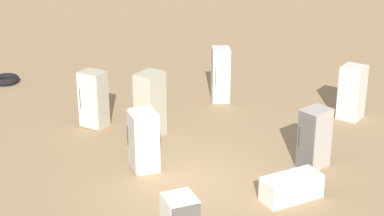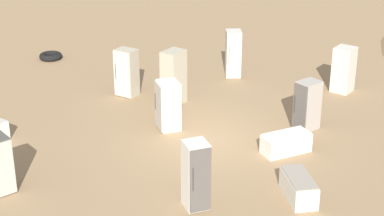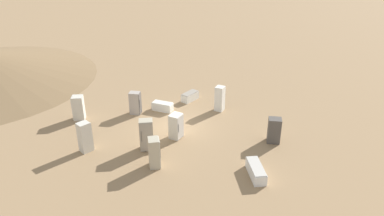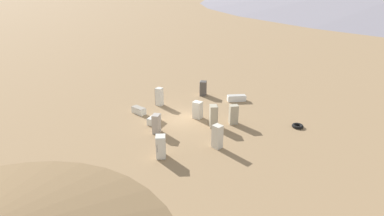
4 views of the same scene
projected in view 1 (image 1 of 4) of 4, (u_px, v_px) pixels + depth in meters
ground_plane at (190, 182)px, 16.22m from camera, size 1000.00×1000.00×0.00m
discarded_fridge_1 at (143, 140)px, 16.63m from camera, size 1.00×1.01×1.60m
discarded_fridge_2 at (314, 138)px, 16.73m from camera, size 0.90×0.79×1.62m
discarded_fridge_4 at (292, 187)px, 15.30m from camera, size 1.57×1.34×0.62m
discarded_fridge_5 at (93, 99)px, 19.24m from camera, size 0.62×0.74×1.74m
discarded_fridge_6 at (150, 104)px, 18.58m from camera, size 0.84×0.71×1.93m
discarded_fridge_8 at (221, 75)px, 21.21m from camera, size 0.89×0.85×1.85m
discarded_fridge_9 at (352, 92)px, 19.88m from camera, size 0.82×0.75×1.70m
scrap_tire at (6, 80)px, 23.20m from camera, size 0.96×0.96×0.26m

